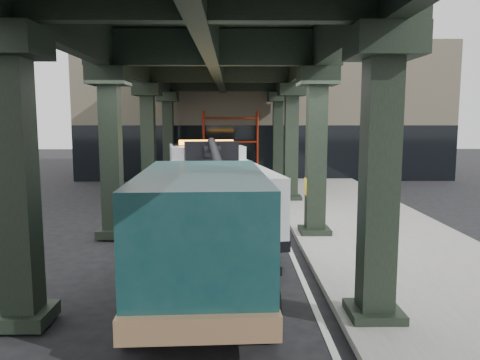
{
  "coord_description": "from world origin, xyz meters",
  "views": [
    {
      "loc": [
        0.18,
        -11.68,
        3.51
      ],
      "look_at": [
        0.37,
        2.37,
        1.7
      ],
      "focal_mm": 35.0,
      "sensor_mm": 36.0,
      "label": 1
    }
  ],
  "objects": [
    {
      "name": "ground",
      "position": [
        0.0,
        0.0,
        0.0
      ],
      "size": [
        90.0,
        90.0,
        0.0
      ],
      "primitive_type": "plane",
      "color": "black",
      "rests_on": "ground"
    },
    {
      "name": "sidewalk",
      "position": [
        4.5,
        2.0,
        0.07
      ],
      "size": [
        5.0,
        40.0,
        0.15
      ],
      "primitive_type": "cube",
      "color": "gray",
      "rests_on": "ground"
    },
    {
      "name": "lane_stripe",
      "position": [
        1.7,
        2.0,
        0.01
      ],
      "size": [
        0.12,
        38.0,
        0.01
      ],
      "primitive_type": "cube",
      "color": "silver",
      "rests_on": "ground"
    },
    {
      "name": "viaduct",
      "position": [
        -0.4,
        2.0,
        5.46
      ],
      "size": [
        7.4,
        32.0,
        6.4
      ],
      "color": "black",
      "rests_on": "ground"
    },
    {
      "name": "building",
      "position": [
        2.0,
        20.0,
        4.0
      ],
      "size": [
        22.0,
        10.0,
        8.0
      ],
      "primitive_type": "cube",
      "color": "#C6B793",
      "rests_on": "ground"
    },
    {
      "name": "scaffolding",
      "position": [
        0.0,
        14.64,
        2.11
      ],
      "size": [
        3.08,
        0.88,
        4.0
      ],
      "color": "#B0260E",
      "rests_on": "ground"
    },
    {
      "name": "tow_truck",
      "position": [
        -0.49,
        3.05,
        1.44
      ],
      "size": [
        3.79,
        9.24,
        2.95
      ],
      "rotation": [
        0.0,
        0.0,
        0.16
      ],
      "color": "black",
      "rests_on": "ground"
    },
    {
      "name": "towed_van",
      "position": [
        -0.44,
        -2.58,
        1.36
      ],
      "size": [
        2.75,
        6.35,
        2.54
      ],
      "rotation": [
        0.0,
        0.0,
        0.04
      ],
      "color": "#0F3638",
      "rests_on": "ground"
    }
  ]
}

